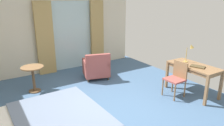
% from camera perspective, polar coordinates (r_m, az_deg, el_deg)
% --- Properties ---
extents(ground, '(6.05, 7.51, 0.10)m').
position_cam_1_polar(ground, '(4.63, 0.08, -14.46)').
color(ground, '#426084').
extents(wall_back, '(5.65, 0.12, 2.60)m').
position_cam_1_polar(wall_back, '(7.21, -15.26, 8.09)').
color(wall_back, beige).
rests_on(wall_back, ground).
extents(balcony_glass_door, '(1.42, 0.02, 2.29)m').
position_cam_1_polar(balcony_glass_door, '(7.34, -10.88, 7.31)').
color(balcony_glass_door, silver).
rests_on(balcony_glass_door, ground).
extents(curtain_panel_left, '(0.54, 0.10, 2.30)m').
position_cam_1_polar(curtain_panel_left, '(6.96, -17.72, 6.30)').
color(curtain_panel_left, tan).
rests_on(curtain_panel_left, ground).
extents(curtain_panel_right, '(0.48, 0.10, 2.30)m').
position_cam_1_polar(curtain_panel_right, '(7.64, -4.07, 8.01)').
color(curtain_panel_right, tan).
rests_on(curtain_panel_right, ground).
extents(writing_desk, '(0.64, 1.28, 0.76)m').
position_cam_1_polar(writing_desk, '(5.69, 21.25, -1.45)').
color(writing_desk, olive).
rests_on(writing_desk, ground).
extents(desk_chair, '(0.42, 0.44, 0.88)m').
position_cam_1_polar(desk_chair, '(5.47, 17.14, -3.62)').
color(desk_chair, '#9E4C47').
rests_on(desk_chair, ground).
extents(desk_lamp, '(0.25, 0.16, 0.49)m').
position_cam_1_polar(desk_lamp, '(5.85, 20.39, 3.39)').
color(desk_lamp, tan).
rests_on(desk_lamp, writing_desk).
extents(closed_book, '(0.31, 0.38, 0.03)m').
position_cam_1_polar(closed_book, '(5.53, 22.21, -0.91)').
color(closed_book, brown).
rests_on(closed_book, writing_desk).
extents(armchair_by_window, '(0.90, 0.89, 0.83)m').
position_cam_1_polar(armchair_by_window, '(6.42, -4.28, -1.29)').
color(armchair_by_window, '#9E4C47').
rests_on(armchair_by_window, ground).
extents(round_cafe_table, '(0.57, 0.57, 0.69)m').
position_cam_1_polar(round_cafe_table, '(5.83, -20.67, -2.72)').
color(round_cafe_table, olive).
rests_on(round_cafe_table, ground).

